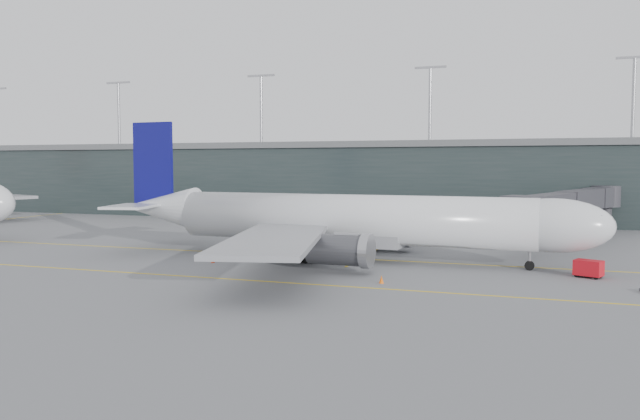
% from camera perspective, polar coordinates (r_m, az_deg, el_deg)
% --- Properties ---
extents(ground, '(320.00, 320.00, 0.00)m').
position_cam_1_polar(ground, '(76.50, 0.81, -3.90)').
color(ground, slate).
rests_on(ground, ground).
extents(taxiline_a, '(160.00, 0.25, 0.02)m').
position_cam_1_polar(taxiline_a, '(72.74, -0.15, -4.31)').
color(taxiline_a, gold).
rests_on(taxiline_a, ground).
extents(taxiline_b, '(160.00, 0.25, 0.02)m').
position_cam_1_polar(taxiline_b, '(58.00, -5.21, -6.50)').
color(taxiline_b, gold).
rests_on(taxiline_b, ground).
extents(taxiline_lead_main, '(0.25, 60.00, 0.02)m').
position_cam_1_polar(taxiline_lead_main, '(94.54, 7.38, -2.39)').
color(taxiline_lead_main, gold).
rests_on(taxiline_lead_main, ground).
extents(terminal, '(240.00, 36.00, 29.00)m').
position_cam_1_polar(terminal, '(132.24, 8.44, 2.76)').
color(terminal, '#1D2828').
rests_on(terminal, ground).
extents(main_aircraft, '(57.46, 53.95, 16.12)m').
position_cam_1_polar(main_aircraft, '(70.33, 2.37, -0.90)').
color(main_aircraft, silver).
rests_on(main_aircraft, ground).
extents(jet_bridge, '(19.08, 46.52, 7.33)m').
position_cam_1_polar(jet_bridge, '(98.43, 21.69, 0.81)').
color(jet_bridge, '#303035').
rests_on(jet_bridge, ground).
extents(gse_cart, '(2.87, 2.43, 1.67)m').
position_cam_1_polar(gse_cart, '(64.68, 23.34, -4.89)').
color(gse_cart, red).
rests_on(gse_cart, ground).
extents(uld_a, '(2.39, 2.09, 1.87)m').
position_cam_1_polar(uld_a, '(88.23, 0.31, -2.19)').
color(uld_a, '#3D3E42').
rests_on(uld_a, ground).
extents(uld_b, '(1.95, 1.66, 1.61)m').
position_cam_1_polar(uld_b, '(87.05, 1.70, -2.36)').
color(uld_b, '#3D3E42').
rests_on(uld_b, ground).
extents(uld_c, '(2.41, 2.06, 1.95)m').
position_cam_1_polar(uld_c, '(86.15, 1.77, -2.31)').
color(uld_c, '#3D3E42').
rests_on(uld_c, ground).
extents(cone_wing_stbd, '(0.46, 0.46, 0.73)m').
position_cam_1_polar(cone_wing_stbd, '(56.95, 5.64, -6.34)').
color(cone_wing_stbd, '#F4600D').
rests_on(cone_wing_stbd, ground).
extents(cone_wing_port, '(0.48, 0.48, 0.76)m').
position_cam_1_polar(cone_wing_port, '(85.84, 10.50, -2.84)').
color(cone_wing_port, orange).
rests_on(cone_wing_port, ground).
extents(cone_tail, '(0.42, 0.42, 0.67)m').
position_cam_1_polar(cone_tail, '(69.50, -9.77, -4.50)').
color(cone_tail, red).
rests_on(cone_tail, ground).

